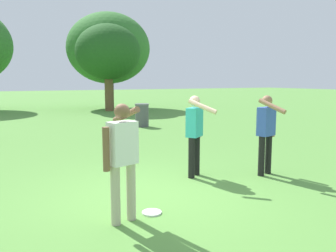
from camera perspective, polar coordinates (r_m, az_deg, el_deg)
name	(u,v)px	position (r m, az deg, el deg)	size (l,w,h in m)	color
ground_plane	(155,196)	(6.00, -2.20, -11.37)	(120.00, 120.00, 0.00)	#568E3D
person_thrower	(267,129)	(7.32, 15.93, -0.44)	(0.59, 0.78, 1.64)	black
person_catcher	(122,154)	(4.73, -7.56, -4.54)	(0.59, 0.78, 1.64)	#B7AD93
person_bystander	(195,130)	(6.94, 4.48, -0.60)	(0.52, 0.83, 1.64)	black
frisbee	(152,212)	(5.26, -2.69, -14.04)	(0.29, 0.29, 0.03)	white
trash_can_beside_table	(142,115)	(14.49, -4.32, 1.80)	(0.59, 0.59, 0.96)	#515156
tree_far_right	(108,52)	(22.08, -9.85, 11.86)	(3.99, 3.99, 5.35)	brown
tree_slender_mid	(109,49)	(24.25, -9.77, 12.46)	(5.57, 5.57, 6.42)	brown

